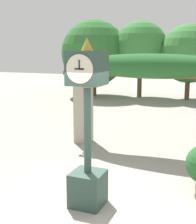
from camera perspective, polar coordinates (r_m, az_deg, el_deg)
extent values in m
plane|color=gray|center=(6.03, 0.37, -17.12)|extent=(60.00, 60.00, 0.00)
cube|color=#2D473D|center=(6.00, -1.85, -13.80)|extent=(0.59, 0.59, 0.65)
cylinder|color=#2D473D|center=(5.63, -1.92, -3.47)|extent=(0.13, 0.13, 1.58)
cylinder|color=gold|center=(5.48, -1.98, 4.74)|extent=(0.21, 0.21, 0.04)
cube|color=#2D473D|center=(5.45, -2.00, 8.03)|extent=(0.59, 0.59, 0.59)
cylinder|color=beige|center=(5.18, -3.39, 7.86)|extent=(0.48, 0.02, 0.48)
cylinder|color=beige|center=(5.73, -0.74, 8.18)|extent=(0.48, 0.02, 0.48)
cube|color=black|center=(5.16, -3.46, 7.85)|extent=(0.17, 0.01, 0.02)
cube|color=black|center=(5.16, -3.47, 8.65)|extent=(0.02, 0.01, 0.15)
cone|color=gold|center=(5.45, -2.03, 12.30)|extent=(0.21, 0.21, 0.22)
cube|color=#A89E89|center=(9.78, -2.69, 0.57)|extent=(0.47, 0.47, 2.14)
cube|color=brown|center=(8.74, 9.13, 6.66)|extent=(5.23, 0.12, 0.12)
cube|color=brown|center=(8.97, 9.48, 6.76)|extent=(5.23, 0.12, 0.12)
cube|color=brown|center=(9.20, 9.81, 6.85)|extent=(5.23, 0.12, 0.12)
ellipsoid|color=#235B28|center=(8.95, 9.53, 8.27)|extent=(4.66, 1.07, 0.70)
cylinder|color=brown|center=(20.17, -0.70, 4.81)|extent=(0.28, 0.28, 1.29)
sphere|color=#2D6B2D|center=(20.05, -0.72, 10.76)|extent=(4.12, 4.12, 4.12)
cylinder|color=brown|center=(19.78, 7.61, 5.43)|extent=(0.28, 0.28, 1.87)
sphere|color=#387A38|center=(19.69, 7.76, 11.50)|extent=(3.31, 3.31, 3.31)
cylinder|color=brown|center=(19.37, 16.01, 4.44)|extent=(0.28, 0.28, 1.50)
sphere|color=#387A38|center=(19.26, 16.33, 10.21)|extent=(3.43, 3.43, 3.43)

